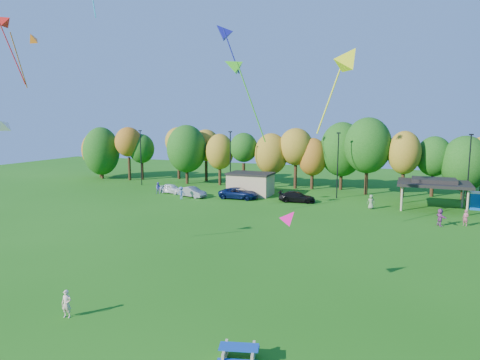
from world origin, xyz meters
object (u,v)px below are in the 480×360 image
at_px(picnic_table, 239,353).
at_px(kite_flyer, 67,304).
at_px(car_b, 192,192).
at_px(car_c, 239,193).
at_px(car_d, 297,197).
at_px(car_a, 171,189).

bearing_deg(picnic_table, kite_flyer, 161.15).
bearing_deg(car_b, picnic_table, -134.63).
relative_size(car_c, car_d, 1.14).
xyz_separation_m(kite_flyer, car_b, (-10.99, 35.30, -0.07)).
height_order(car_b, car_c, car_c).
height_order(picnic_table, car_b, car_b).
bearing_deg(car_b, car_d, -68.38).
relative_size(kite_flyer, car_c, 0.29).
distance_m(car_a, car_c, 10.91).
bearing_deg(car_a, kite_flyer, -147.72).
distance_m(car_b, car_c, 6.69).
bearing_deg(kite_flyer, car_d, 72.49).
xyz_separation_m(kite_flyer, car_c, (-4.42, 36.54, -0.02)).
bearing_deg(kite_flyer, car_b, 95.38).
xyz_separation_m(car_b, car_d, (14.63, 1.83, -0.02)).
bearing_deg(car_c, car_d, -88.31).
xyz_separation_m(car_c, car_d, (8.05, 0.58, -0.06)).
relative_size(car_a, car_c, 0.75).
bearing_deg(kite_flyer, car_a, 100.61).
xyz_separation_m(car_a, car_d, (18.96, 0.18, 0.00)).
bearing_deg(car_c, picnic_table, -160.61).
height_order(picnic_table, car_a, car_a).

